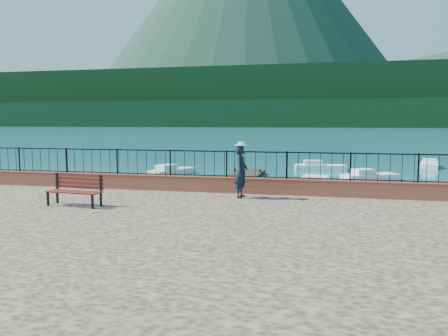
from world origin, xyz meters
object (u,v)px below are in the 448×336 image
at_px(boat_4, 320,165).
at_px(boat_2, 370,174).
at_px(boat_5, 429,163).
at_px(boat_3, 172,169).
at_px(boat_1, 326,183).
at_px(person, 241,172).
at_px(boat_0, 180,188).
at_px(park_bench, 75,196).

bearing_deg(boat_4, boat_2, -66.71).
bearing_deg(boat_5, boat_3, 129.43).
bearing_deg(boat_5, boat_1, 162.33).
bearing_deg(boat_1, person, -96.20).
relative_size(boat_0, boat_2, 0.96).
distance_m(boat_1, boat_2, 5.36).
height_order(park_bench, boat_2, park_bench).
height_order(boat_2, boat_5, same).
distance_m(person, boat_4, 20.62).
xyz_separation_m(person, boat_3, (-7.88, 14.93, -1.70)).
relative_size(boat_1, boat_2, 1.09).
relative_size(boat_0, boat_3, 0.97).
bearing_deg(boat_2, boat_1, -151.83).
bearing_deg(boat_0, boat_5, 34.24).
height_order(boat_2, boat_3, same).
bearing_deg(boat_3, boat_2, -64.40).
bearing_deg(person, boat_0, 37.93).
height_order(person, boat_3, person).
xyz_separation_m(boat_0, boat_3, (-3.44, 8.35, 0.00)).
bearing_deg(boat_1, boat_2, 68.16).
relative_size(park_bench, boat_1, 0.45).
bearing_deg(boat_3, park_bench, -144.08).
relative_size(boat_2, boat_3, 1.01).
bearing_deg(boat_4, park_bench, -114.52).
xyz_separation_m(person, boat_4, (2.55, 20.39, -1.70)).
distance_m(park_bench, boat_0, 9.30).
bearing_deg(boat_1, boat_3, 166.61).
distance_m(park_bench, boat_2, 20.46).
height_order(boat_0, boat_4, same).
xyz_separation_m(park_bench, boat_2, (10.55, 17.49, -1.10)).
distance_m(park_bench, boat_4, 24.19).
relative_size(boat_1, boat_5, 1.18).
relative_size(boat_2, boat_5, 1.08).
height_order(park_bench, boat_4, park_bench).
height_order(park_bench, boat_5, park_bench).
bearing_deg(boat_5, boat_0, 151.60).
xyz_separation_m(boat_3, boat_5, (19.29, 9.49, 0.00)).
distance_m(person, boat_2, 16.03).
bearing_deg(park_bench, boat_5, 64.07).
bearing_deg(boat_1, park_bench, -111.07).
bearing_deg(boat_0, park_bench, -106.25).
xyz_separation_m(park_bench, boat_1, (7.74, 12.93, -1.10)).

